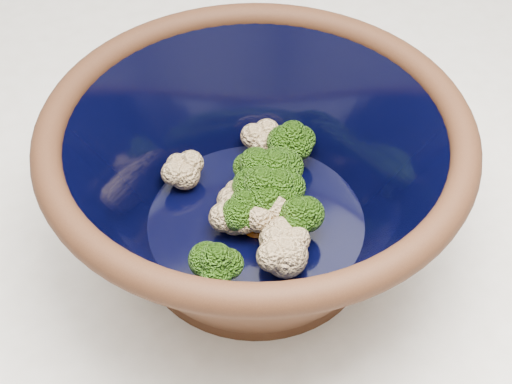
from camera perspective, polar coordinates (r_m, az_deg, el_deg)
name	(u,v)px	position (r m, az deg, el deg)	size (l,w,h in m)	color
mixing_bowl	(256,180)	(0.55, 0.00, 0.97)	(0.39, 0.39, 0.14)	black
vegetable_pile	(264,196)	(0.56, 0.62, -0.29)	(0.16, 0.15, 0.05)	#608442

